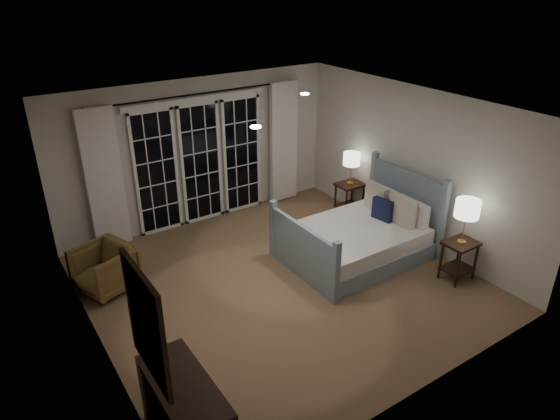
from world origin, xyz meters
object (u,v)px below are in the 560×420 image
lamp_right (352,159)px  armchair (105,269)px  lamp_left (467,209)px  bed (359,238)px  nightstand_right (349,194)px  nightstand_left (459,255)px  dresser (186,417)px

lamp_right → armchair: (-4.36, 0.06, -0.74)m
lamp_left → lamp_right: bearing=87.9°
bed → lamp_right: size_ratio=3.66×
lamp_left → bed: bearing=120.8°
bed → lamp_left: bearing=-59.2°
lamp_left → armchair: size_ratio=0.89×
nightstand_right → lamp_left: size_ratio=0.94×
bed → nightstand_right: (0.84, 1.21, 0.08)m
nightstand_right → nightstand_left: bearing=-92.1°
lamp_left → armchair: bearing=149.4°
nightstand_left → dresser: dresser is taller
nightstand_right → lamp_left: bearing=-92.1°
lamp_right → dresser: bearing=-146.6°
nightstand_left → armchair: (-4.27, 2.53, -0.06)m
nightstand_left → armchair: 4.97m
bed → lamp_right: (0.84, 1.21, 0.75)m
nightstand_right → lamp_right: 0.67m
nightstand_left → nightstand_right: 2.47m
armchair → lamp_left: bearing=39.6°
bed → nightstand_left: bearing=-59.2°
bed → nightstand_left: bed is taller
bed → armchair: bed is taller
armchair → dresser: bearing=-22.3°
nightstand_left → dresser: 4.43m
nightstand_left → lamp_right: 2.56m
nightstand_right → armchair: size_ratio=0.84×
dresser → nightstand_left: bearing=6.4°
nightstand_left → nightstand_right: (0.09, 2.47, 0.01)m
armchair → nightstand_left: bearing=39.6°
lamp_left → dresser: 4.49m
nightstand_right → lamp_left: 2.57m
nightstand_left → lamp_left: bearing=-26.6°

